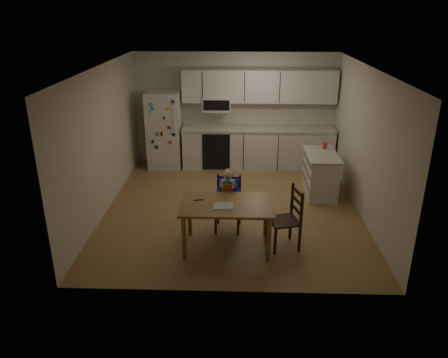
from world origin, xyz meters
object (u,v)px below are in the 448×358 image
Objects in this scene: red_cup at (325,146)px; chair_booster at (228,193)px; refrigerator at (165,130)px; kitchen_island at (320,174)px; dining_table at (227,210)px; chair_side at (290,214)px.

red_cup is 0.11× the size of chair_booster.
refrigerator is 3.57m from kitchen_island.
dining_table is at bearing -86.57° from chair_booster.
red_cup is at bearing 47.96° from chair_booster.
chair_booster reaches higher than chair_side.
dining_table is (1.49, -3.54, -0.22)m from refrigerator.
chair_booster is at bearing 89.74° from dining_table.
refrigerator reaches higher than red_cup.
kitchen_island is 0.57m from red_cup.
red_cup is at bearing 71.92° from kitchen_island.
chair_booster is (-1.84, -1.79, -0.24)m from red_cup.
refrigerator is 15.20× the size of red_cup.
kitchen_island is at bearing 50.23° from dining_table.
refrigerator reaches higher than chair_booster.
kitchen_island is 1.06× the size of chair_booster.
red_cup is (3.33, -1.13, 0.03)m from refrigerator.
chair_booster is 1.11× the size of chair_side.
refrigerator is at bearing 120.72° from chair_booster.
chair_booster reaches higher than kitchen_island.
dining_table is 1.43× the size of chair_side.
dining_table is 1.29× the size of chair_booster.
chair_side is (0.94, -0.54, -0.10)m from chair_booster.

